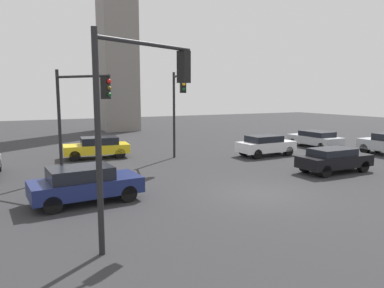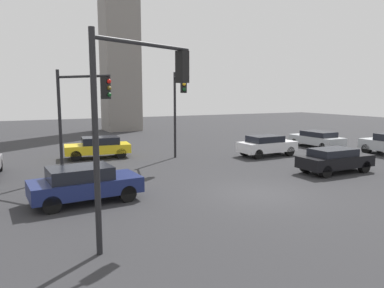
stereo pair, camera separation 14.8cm
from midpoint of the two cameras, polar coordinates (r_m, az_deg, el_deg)
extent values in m
plane|color=#2D2D30|center=(15.79, 10.59, -7.76)|extent=(104.46, 104.46, 0.00)
cylinder|color=black|center=(23.91, -2.55, 4.54)|extent=(0.16, 0.16, 5.65)
cylinder|color=black|center=(22.34, -1.85, 10.78)|extent=(0.88, 3.10, 0.12)
cube|color=black|center=(21.01, -1.15, 9.46)|extent=(0.39, 0.39, 1.00)
sphere|color=#4C0F0C|center=(20.82, -1.03, 10.30)|extent=(0.20, 0.20, 0.20)
sphere|color=yellow|center=(20.81, -1.03, 9.48)|extent=(0.20, 0.20, 0.20)
sphere|color=#14471E|center=(20.81, -1.03, 8.65)|extent=(0.20, 0.20, 0.20)
cylinder|color=black|center=(9.49, -14.59, -0.19)|extent=(0.16, 0.16, 5.87)
cylinder|color=black|center=(10.62, -6.91, 15.46)|extent=(3.34, 1.50, 0.12)
cube|color=black|center=(11.67, -1.19, 12.12)|extent=(0.42, 0.42, 1.00)
sphere|color=red|center=(11.84, -0.53, 13.51)|extent=(0.20, 0.20, 0.20)
sphere|color=#594714|center=(11.82, -0.53, 12.07)|extent=(0.20, 0.20, 0.20)
sphere|color=#14471E|center=(11.80, -0.53, 10.61)|extent=(0.20, 0.20, 0.20)
cylinder|color=black|center=(19.11, -19.99, 2.89)|extent=(0.16, 0.16, 5.43)
cylinder|color=black|center=(17.96, -16.74, 10.23)|extent=(2.03, 2.61, 0.12)
cube|color=black|center=(17.06, -13.29, 8.64)|extent=(0.45, 0.45, 1.00)
sphere|color=red|center=(16.95, -12.79, 9.67)|extent=(0.20, 0.20, 0.20)
sphere|color=#594714|center=(16.94, -12.76, 8.66)|extent=(0.20, 0.20, 0.20)
sphere|color=#14471E|center=(16.94, -12.73, 7.65)|extent=(0.20, 0.20, 0.20)
cube|color=silver|center=(25.28, 12.01, -0.37)|extent=(4.02, 1.78, 0.66)
cube|color=black|center=(25.09, 11.69, 0.78)|extent=(2.25, 1.56, 0.46)
cylinder|color=black|center=(26.74, 13.28, -0.68)|extent=(0.66, 0.32, 0.66)
cylinder|color=black|center=(25.68, 15.35, -1.10)|extent=(0.66, 0.32, 0.66)
cylinder|color=black|center=(25.07, 8.54, -1.12)|extent=(0.66, 0.32, 0.66)
cylinder|color=black|center=(23.94, 10.54, -1.59)|extent=(0.66, 0.32, 0.66)
cube|color=#ADB2B7|center=(30.45, 19.23, 0.63)|extent=(1.96, 4.39, 0.61)
cube|color=black|center=(30.25, 19.57, 1.49)|extent=(1.70, 2.47, 0.44)
cylinder|color=black|center=(30.97, 16.23, 0.30)|extent=(0.35, 0.60, 0.59)
cylinder|color=black|center=(32.06, 18.22, 0.47)|extent=(0.35, 0.60, 0.59)
cylinder|color=black|center=(28.93, 20.28, -0.39)|extent=(0.35, 0.60, 0.59)
cylinder|color=black|center=(30.09, 22.26, -0.19)|extent=(0.35, 0.60, 0.59)
cube|color=yellow|center=(24.77, -14.59, -0.70)|extent=(4.36, 2.27, 0.58)
cube|color=black|center=(24.72, -14.15, 0.49)|extent=(2.51, 1.85, 0.52)
cylinder|color=black|center=(23.97, -17.77, -1.81)|extent=(0.71, 0.40, 0.68)
cylinder|color=black|center=(25.45, -17.94, -1.27)|extent=(0.71, 0.40, 0.68)
cylinder|color=black|center=(24.26, -11.04, -1.46)|extent=(0.71, 0.40, 0.68)
cylinder|color=black|center=(25.72, -11.59, -0.95)|extent=(0.71, 0.40, 0.68)
cube|color=black|center=(21.00, 21.96, -2.52)|extent=(4.20, 1.77, 0.62)
cube|color=black|center=(20.77, 21.64, -1.26)|extent=(2.36, 1.53, 0.43)
cylinder|color=black|center=(22.55, 23.07, -2.69)|extent=(0.66, 0.32, 0.65)
cylinder|color=black|center=(21.68, 25.81, -3.26)|extent=(0.66, 0.32, 0.65)
cylinder|color=black|center=(20.53, 17.81, -3.43)|extent=(0.66, 0.32, 0.65)
cylinder|color=black|center=(19.57, 20.60, -4.10)|extent=(0.66, 0.32, 0.65)
cube|color=navy|center=(14.83, -16.22, -6.42)|extent=(4.30, 2.15, 0.61)
cube|color=black|center=(14.66, -17.09, -4.49)|extent=(2.45, 1.81, 0.53)
cylinder|color=black|center=(16.01, -11.90, -6.35)|extent=(0.69, 0.38, 0.67)
cylinder|color=black|center=(14.59, -9.94, -7.69)|extent=(0.69, 0.38, 0.67)
cylinder|color=black|center=(15.38, -22.08, -7.35)|extent=(0.69, 0.38, 0.67)
cylinder|color=black|center=(13.91, -21.12, -8.90)|extent=(0.69, 0.38, 0.67)
cylinder|color=black|center=(28.64, 26.12, -0.69)|extent=(0.33, 0.71, 0.70)
cylinder|color=black|center=(29.74, 27.83, -0.51)|extent=(0.33, 0.71, 0.70)
cube|color=gray|center=(43.96, -11.41, 18.58)|extent=(3.91, 3.91, 24.96)
camera|label=1|loc=(0.07, -89.76, 0.03)|focal=33.62mm
camera|label=2|loc=(0.07, 90.24, -0.03)|focal=33.62mm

